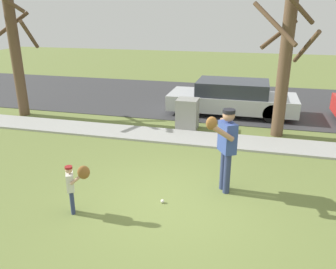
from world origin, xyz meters
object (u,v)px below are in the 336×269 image
object	(u,v)px
utility_cabinet	(187,114)
parked_sedan_silver	(232,98)
person_adult	(226,142)
street_tree_far	(15,50)
street_tree_near	(285,63)
person_child	(74,182)
baseball	(162,201)

from	to	relation	value
utility_cabinet	parked_sedan_silver	world-z (taller)	parked_sedan_silver
person_adult	street_tree_far	size ratio (longest dim) A/B	0.41
utility_cabinet	parked_sedan_silver	bearing A→B (deg)	58.92
street_tree_near	street_tree_far	size ratio (longest dim) A/B	0.93
person_adult	person_child	world-z (taller)	person_adult
baseball	utility_cabinet	world-z (taller)	utility_cabinet
person_adult	utility_cabinet	size ratio (longest dim) A/B	1.81
street_tree_far	street_tree_near	bearing A→B (deg)	0.09
baseball	utility_cabinet	bearing A→B (deg)	95.37
street_tree_far	parked_sedan_silver	size ratio (longest dim) A/B	0.95
street_tree_near	street_tree_far	distance (m)	8.95
person_child	baseball	bearing A→B (deg)	-3.11
utility_cabinet	street_tree_far	world-z (taller)	street_tree_far
street_tree_far	parked_sedan_silver	bearing A→B (deg)	15.33
baseball	parked_sedan_silver	xyz separation A→B (m)	(0.82, 6.69, 0.58)
person_child	utility_cabinet	world-z (taller)	person_child
person_child	street_tree_far	bearing A→B (deg)	103.17
person_adult	utility_cabinet	world-z (taller)	person_adult
baseball	street_tree_near	xyz separation A→B (m)	(2.37, 4.68, 2.16)
baseball	street_tree_far	size ratio (longest dim) A/B	0.02
person_adult	parked_sedan_silver	size ratio (longest dim) A/B	0.39
person_adult	person_child	size ratio (longest dim) A/B	1.78
utility_cabinet	parked_sedan_silver	xyz separation A→B (m)	(1.25, 2.08, 0.13)
utility_cabinet	street_tree_near	bearing A→B (deg)	1.24
utility_cabinet	parked_sedan_silver	distance (m)	2.43
person_adult	street_tree_far	xyz separation A→B (m)	(-7.70, 3.88, 1.24)
street_tree_far	baseball	bearing A→B (deg)	-35.30
utility_cabinet	parked_sedan_silver	size ratio (longest dim) A/B	0.22
street_tree_near	parked_sedan_silver	distance (m)	2.99
person_adult	parked_sedan_silver	bearing A→B (deg)	-117.42
street_tree_far	parked_sedan_silver	world-z (taller)	street_tree_far
person_child	person_adult	bearing A→B (deg)	0.48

